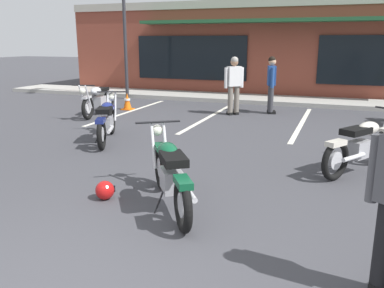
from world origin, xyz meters
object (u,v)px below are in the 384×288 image
Objects in this scene: motorcycle_blue_standard at (98,99)px; parking_lot_lamp_post at (122,1)px; motorcycle_red_sportbike at (363,144)px; person_in_black_shirt at (234,82)px; motorcycle_silver_naked at (107,120)px; motorcycle_foreground_classic at (170,173)px; person_in_shorts_foreground at (271,81)px; helmet_on_pavement at (105,190)px; traffic_cone at (127,101)px.

parking_lot_lamp_post is at bearing 106.11° from motorcycle_blue_standard.
motorcycle_red_sportbike is 1.11× the size of person_in_black_shirt.
person_in_black_shirt is at bearing 67.09° from motorcycle_silver_naked.
motorcycle_silver_naked is 7.20m from parking_lot_lamp_post.
person_in_shorts_foreground reaches higher than motorcycle_foreground_classic.
motorcycle_foreground_classic is 3.89m from motorcycle_silver_naked.
motorcycle_blue_standard is 1.25× the size of person_in_shorts_foreground.
motorcycle_silver_naked is at bearing 176.01° from motorcycle_red_sportbike.
motorcycle_red_sportbike is 4.19m from helmet_on_pavement.
traffic_cone is at bearing 116.94° from helmet_on_pavement.
parking_lot_lamp_post reaches higher than person_in_black_shirt.
traffic_cone is (-1.64, 3.80, -0.20)m from motorcycle_silver_naked.
person_in_shorts_foreground is 0.31× the size of parking_lot_lamp_post.
person_in_black_shirt is 1.15m from person_in_shorts_foreground.
motorcycle_silver_naked is (-2.69, 2.80, 0.00)m from motorcycle_foreground_classic.
parking_lot_lamp_post is (-2.87, 5.89, 2.99)m from motorcycle_silver_naked.
helmet_on_pavement is (-3.32, -2.54, -0.33)m from motorcycle_red_sportbike.
traffic_cone is at bearing 113.38° from motorcycle_silver_naked.
parking_lot_lamp_post reaches higher than motorcycle_foreground_classic.
person_in_black_shirt is 1.00× the size of person_in_shorts_foreground.
person_in_shorts_foreground is (4.62, 2.06, 0.49)m from motorcycle_blue_standard.
motorcycle_foreground_classic and motorcycle_blue_standard have the same top height.
motorcycle_foreground_classic is 7.03× the size of helmet_on_pavement.
traffic_cone is (-6.72, 4.15, -0.20)m from motorcycle_red_sportbike.
motorcycle_silver_naked is 7.63× the size of helmet_on_pavement.
person_in_shorts_foreground is 4.48m from traffic_cone.
motorcycle_blue_standard is 3.96m from person_in_black_shirt.
motorcycle_silver_naked reaches higher than helmet_on_pavement.
motorcycle_foreground_classic is 6.96m from person_in_black_shirt.
parking_lot_lamp_post is (-5.57, 8.69, 2.99)m from motorcycle_foreground_classic.
traffic_cone is (-3.36, -0.27, -0.69)m from person_in_black_shirt.
motorcycle_silver_naked is 1.18× the size of person_in_shorts_foreground.
motorcycle_blue_standard is at bearing 123.75° from helmet_on_pavement.
motorcycle_silver_naked is 5.42m from person_in_shorts_foreground.
parking_lot_lamp_post is (-4.63, 8.78, 3.33)m from helmet_on_pavement.
person_in_shorts_foreground is at bearing 90.01° from motorcycle_foreground_classic.
helmet_on_pavement is 0.05× the size of parking_lot_lamp_post.
person_in_black_shirt is 0.31× the size of parking_lot_lamp_post.
motorcycle_red_sportbike is 7.13× the size of helmet_on_pavement.
parking_lot_lamp_post reaches higher than helmet_on_pavement.
motorcycle_blue_standard is at bearing 130.41° from motorcycle_foreground_classic.
motorcycle_blue_standard is 1.25× the size of person_in_black_shirt.
motorcycle_silver_naked is (-5.07, 0.35, 0.00)m from motorcycle_red_sportbike.
motorcycle_foreground_classic is 3.42m from motorcycle_red_sportbike.
helmet_on_pavement is at bearing -58.71° from motorcycle_silver_naked.
helmet_on_pavement is 0.49× the size of traffic_cone.
motorcycle_blue_standard is (-1.93, 2.63, 0.00)m from motorcycle_silver_naked.
parking_lot_lamp_post reaches higher than motorcycle_blue_standard.
motorcycle_foreground_classic is at bearing 5.30° from helmet_on_pavement.
motorcycle_blue_standard is at bearing 126.31° from motorcycle_silver_naked.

